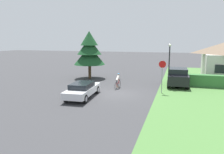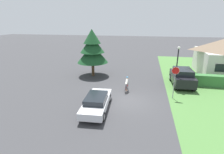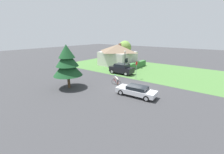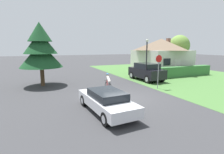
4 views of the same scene
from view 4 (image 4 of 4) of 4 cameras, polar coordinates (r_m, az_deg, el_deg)
The scene contains 11 objects.
ground_plane at distance 12.78m, azimuth 4.00°, elevation -6.93°, with size 140.00×140.00×0.00m, color #38383A.
grass_verge_right at distance 23.14m, azimuth 25.70°, elevation -0.31°, with size 16.00×36.00×0.01m, color #477538.
cottage_house at distance 27.60m, azimuth 15.61°, elevation 7.07°, with size 7.02×7.89×5.02m.
hedge_row at distance 23.46m, azimuth 21.85°, elevation 1.66°, with size 8.86×0.90×1.28m, color #387038.
sedan_left_lane at distance 9.93m, azimuth -1.90°, elevation -7.75°, with size 2.06×4.88×1.29m.
cyclist at distance 14.49m, azimuth -1.18°, elevation -1.97°, with size 0.44×1.77×1.51m.
parked_suv_right at distance 19.78m, azimuth 11.18°, elevation 1.72°, with size 2.23×4.47×1.90m.
stop_sign at distance 15.79m, azimuth 14.95°, elevation 3.75°, with size 0.68×0.07×3.01m.
street_lamp at distance 18.06m, azimuth 11.24°, elevation 6.91°, with size 0.29×0.29×4.53m.
conifer_tall_near at distance 17.70m, azimuth -22.31°, elevation 8.68°, with size 3.88×3.88×5.93m.
deciduous_tree_right at distance 31.06m, azimuth 21.09°, elevation 9.43°, with size 3.30×3.30×5.59m.
Camera 4 is at (-5.66, -10.86, 3.67)m, focal length 28.00 mm.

